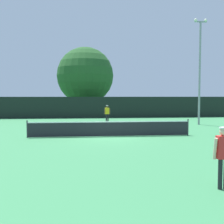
{
  "coord_description": "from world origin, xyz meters",
  "views": [
    {
      "loc": [
        -1.6,
        -17.32,
        2.59
      ],
      "look_at": [
        0.66,
        5.26,
        1.24
      ],
      "focal_mm": 44.21,
      "sensor_mm": 36.0,
      "label": 1
    }
  ],
  "objects": [
    {
      "name": "tennis_net",
      "position": [
        0.0,
        0.0,
        0.51
      ],
      "size": [
        10.33,
        0.08,
        1.07
      ],
      "color": "#232328",
      "rests_on": "ground"
    },
    {
      "name": "light_pole",
      "position": [
        8.59,
        6.37,
        5.25
      ],
      "size": [
        1.18,
        0.28,
        9.34
      ],
      "color": "gray",
      "rests_on": "ground"
    },
    {
      "name": "player_serving",
      "position": [
        2.21,
        -10.15,
        1.15
      ],
      "size": [
        0.68,
        0.4,
        2.59
      ],
      "color": "red",
      "rests_on": "ground"
    },
    {
      "name": "perimeter_fence",
      "position": [
        0.0,
        14.75,
        1.23
      ],
      "size": [
        31.03,
        0.12,
        2.46
      ],
      "primitive_type": "cube",
      "color": "black",
      "rests_on": "ground"
    },
    {
      "name": "tennis_ball",
      "position": [
        -2.65,
        0.75,
        0.03
      ],
      "size": [
        0.07,
        0.07,
        0.07
      ],
      "primitive_type": "sphere",
      "color": "#CCE033",
      "rests_on": "ground"
    },
    {
      "name": "parked_car_near",
      "position": [
        1.71,
        23.67,
        0.78
      ],
      "size": [
        2.29,
        4.36,
        1.69
      ],
      "rotation": [
        0.0,
        0.0,
        -0.1
      ],
      "color": "red",
      "rests_on": "ground"
    },
    {
      "name": "ground_plane",
      "position": [
        0.0,
        0.0,
        0.0
      ],
      "size": [
        120.0,
        120.0,
        0.0
      ],
      "primitive_type": "plane",
      "color": "#387F4C"
    },
    {
      "name": "player_receiving",
      "position": [
        0.57,
        9.01,
        1.02
      ],
      "size": [
        0.57,
        0.24,
        1.66
      ],
      "rotation": [
        0.0,
        0.0,
        3.14
      ],
      "color": "yellow",
      "rests_on": "ground"
    },
    {
      "name": "large_tree",
      "position": [
        -1.46,
        20.73,
        5.32
      ],
      "size": [
        7.71,
        7.71,
        9.18
      ],
      "color": "brown",
      "rests_on": "ground"
    }
  ]
}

